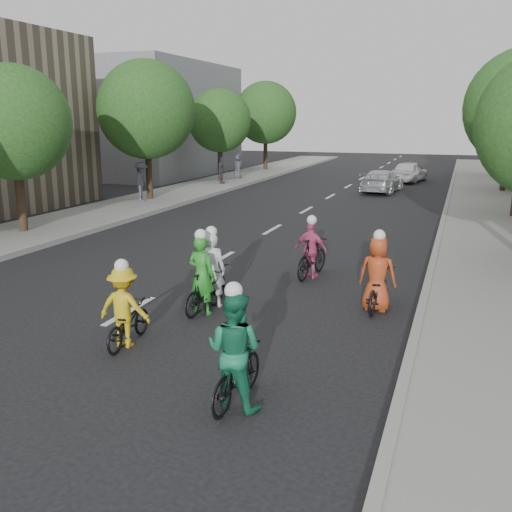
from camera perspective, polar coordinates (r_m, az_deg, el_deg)
The scene contains 23 objects.
ground at distance 12.90m, azimuth -12.49°, elevation -5.38°, with size 120.00×120.00×0.00m, color black.
sidewalk_left at distance 25.32m, azimuth -15.84°, elevation 3.91°, with size 4.00×80.00×0.15m, color gray.
curb_left at distance 24.24m, azimuth -12.08°, elevation 3.75°, with size 0.18×80.00×0.18m, color #999993.
sidewalk_right at distance 20.69m, azimuth 23.20°, elevation 1.22°, with size 4.00×80.00×0.15m, color gray.
curb_right at distance 20.65m, azimuth 17.81°, elevation 1.70°, with size 0.18×80.00×0.18m, color #999993.
bldg_sw at distance 44.45m, azimuth -11.04°, elevation 13.23°, with size 10.00×14.00×8.00m, color slate.
tree_l_2 at distance 22.02m, azimuth -23.10°, elevation 12.15°, with size 4.00×4.00×5.97m.
tree_l_3 at distance 29.30m, azimuth -10.92°, elevation 14.16°, with size 4.80×4.80×6.93m.
tree_l_4 at distance 37.33m, azimuth -3.66°, elevation 13.36°, with size 4.00×4.00×5.97m.
tree_l_5 at distance 45.73m, azimuth 0.97°, elevation 14.13°, with size 4.80×4.80×6.93m.
tree_r_2 at distance 34.91m, azimuth 23.99°, elevation 12.23°, with size 4.00×4.00×5.97m.
tree_r_3 at distance 43.90m, azimuth 23.33°, elevation 13.07°, with size 4.80×4.80×6.93m.
cyclist_0 at distance 12.79m, azimuth 12.04°, elevation -2.56°, with size 0.83×1.72×1.81m.
cyclist_1 at distance 15.12m, azimuth 5.58°, elevation 0.17°, with size 0.95×1.83×1.69m.
cyclist_2 at distance 12.85m, azimuth -4.29°, elevation -2.41°, with size 0.80×1.70×1.83m.
cyclist_3 at distance 12.36m, azimuth -5.33°, elevation -2.81°, with size 0.67×1.56×1.86m.
cyclist_4 at distance 10.85m, azimuth -12.91°, elevation -5.66°, with size 1.02×1.59×1.67m.
cyclist_5 at distance 8.41m, azimuth -2.08°, elevation -10.26°, with size 0.90×1.63×1.90m.
follow_car_lead at distance 33.48m, azimuth 12.50°, elevation 7.33°, with size 1.78×4.37×1.27m, color silver.
follow_car_trail at distance 39.34m, azimuth 15.10°, elevation 8.16°, with size 1.62×4.02×1.37m, color silver.
spectator_0 at distance 28.71m, azimuth -11.35°, elevation 7.32°, with size 1.23×0.71×1.90m, color #51505E.
spectator_1 at distance 35.83m, azimuth -3.49°, elevation 8.56°, with size 0.97×0.40×1.65m, color #484652.
spectator_2 at distance 38.93m, azimuth -1.84°, elevation 8.97°, with size 0.80×0.52×1.63m, color #4B4A56.
Camera 1 is at (6.66, -10.24, 4.13)m, focal length 40.00 mm.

